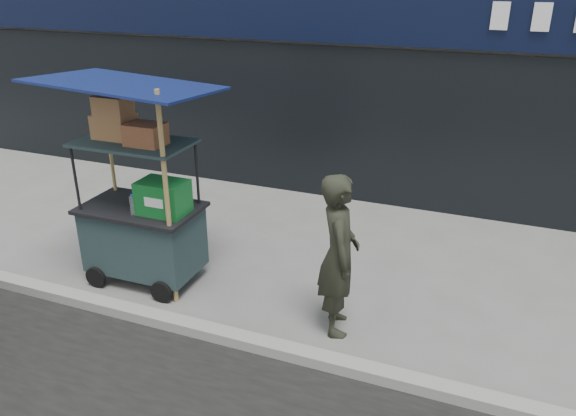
% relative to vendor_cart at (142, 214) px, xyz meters
% --- Properties ---
extents(ground, '(80.00, 80.00, 0.00)m').
position_rel_vendor_cart_xyz_m(ground, '(1.29, -0.56, -0.86)').
color(ground, '#62625E').
rests_on(ground, ground).
extents(curb, '(80.00, 0.18, 0.12)m').
position_rel_vendor_cart_xyz_m(curb, '(1.29, -0.76, -0.80)').
color(curb, gray).
rests_on(curb, ground).
extents(vendor_cart, '(1.83, 1.30, 2.46)m').
position_rel_vendor_cart_xyz_m(vendor_cart, '(0.00, 0.00, 0.00)').
color(vendor_cart, '#1C2D30').
rests_on(vendor_cart, ground).
extents(vendor_man, '(0.60, 0.73, 1.71)m').
position_rel_vendor_cart_xyz_m(vendor_man, '(2.40, -0.11, -0.01)').
color(vendor_man, black).
rests_on(vendor_man, ground).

